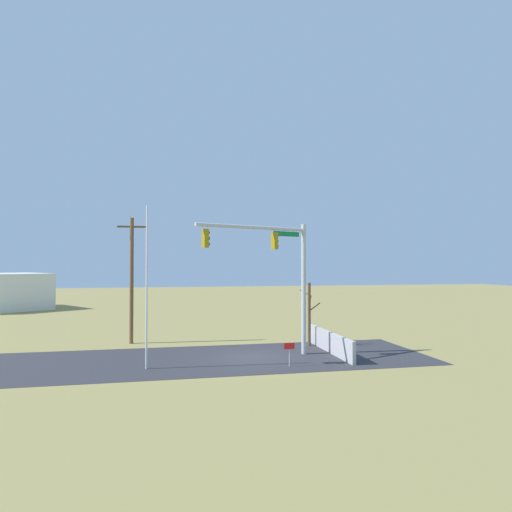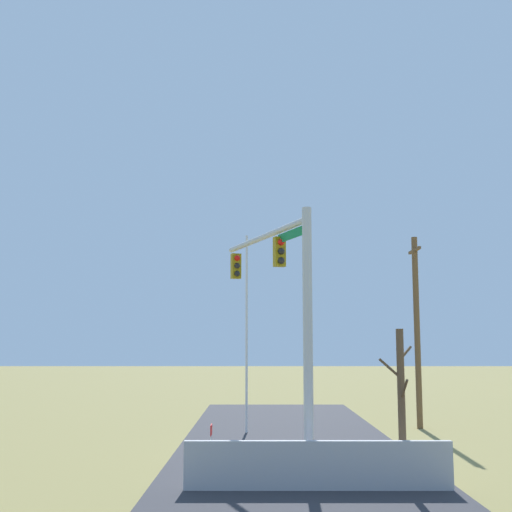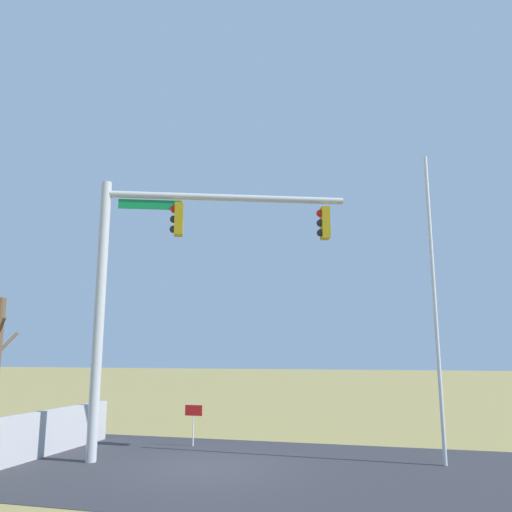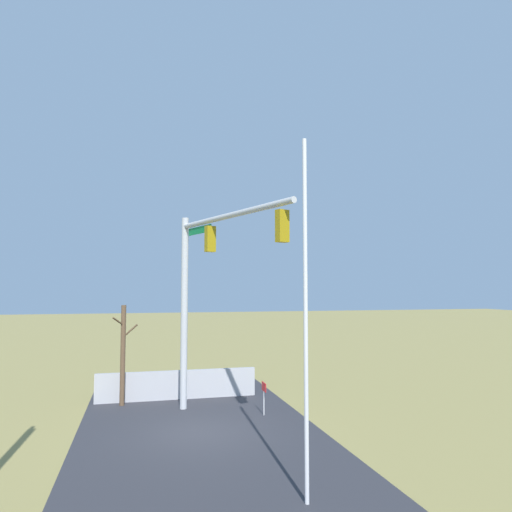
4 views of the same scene
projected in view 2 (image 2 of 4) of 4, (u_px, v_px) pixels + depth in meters
ground_plane at (293, 457)px, 21.43m from camera, size 160.00×160.00×0.00m
road_surface at (288, 439)px, 25.40m from camera, size 28.00×8.00×0.01m
sidewalk_corner at (312, 484)px, 17.33m from camera, size 6.00×6.00×0.01m
retaining_fence at (318, 465)px, 16.74m from camera, size 0.20×6.86×1.23m
signal_mast at (284, 292)px, 20.63m from camera, size 6.70×2.70×7.66m
flagpole at (247, 332)px, 27.71m from camera, size 0.10×0.10×8.27m
utility_pole at (417, 327)px, 29.04m from camera, size 1.90×0.26×8.42m
bare_tree at (401, 404)px, 17.46m from camera, size 1.27×1.02×4.09m
open_sign at (211, 435)px, 20.14m from camera, size 0.56×0.04×1.22m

